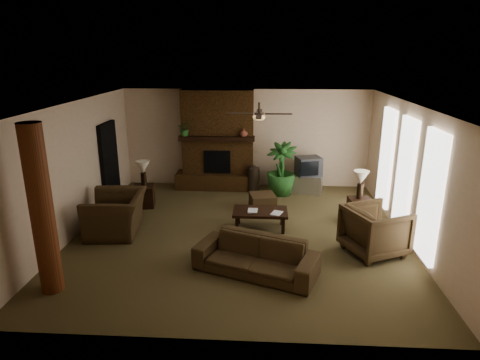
# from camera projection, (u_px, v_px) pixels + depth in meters

# --- Properties ---
(room_shell) EXTENTS (7.00, 7.00, 7.00)m
(room_shell) POSITION_uv_depth(u_px,v_px,m) (239.00, 172.00, 8.62)
(room_shell) COLOR brown
(room_shell) RESTS_ON ground
(fireplace) EXTENTS (2.40, 0.70, 2.80)m
(fireplace) POSITION_uv_depth(u_px,v_px,m) (218.00, 148.00, 11.81)
(fireplace) COLOR #563417
(fireplace) RESTS_ON ground
(windows) EXTENTS (0.08, 3.65, 2.35)m
(windows) POSITION_uv_depth(u_px,v_px,m) (405.00, 174.00, 8.63)
(windows) COLOR white
(windows) RESTS_ON ground
(log_column) EXTENTS (0.36, 0.36, 2.80)m
(log_column) POSITION_uv_depth(u_px,v_px,m) (42.00, 211.00, 6.49)
(log_column) COLOR brown
(log_column) RESTS_ON ground
(doorway) EXTENTS (0.10, 1.00, 2.10)m
(doorway) POSITION_uv_depth(u_px,v_px,m) (110.00, 163.00, 10.63)
(doorway) COLOR black
(doorway) RESTS_ON ground
(ceiling_fan) EXTENTS (1.35, 1.35, 0.37)m
(ceiling_fan) POSITION_uv_depth(u_px,v_px,m) (259.00, 116.00, 8.54)
(ceiling_fan) COLOR black
(ceiling_fan) RESTS_ON ceiling
(sofa) EXTENTS (2.25, 1.37, 0.85)m
(sofa) POSITION_uv_depth(u_px,v_px,m) (256.00, 251.00, 7.33)
(sofa) COLOR #44331D
(sofa) RESTS_ON ground
(armchair_left) EXTENTS (0.99, 1.41, 1.17)m
(armchair_left) POSITION_uv_depth(u_px,v_px,m) (116.00, 207.00, 8.93)
(armchair_left) COLOR #44331D
(armchair_left) RESTS_ON ground
(armchair_right) EXTENTS (1.29, 1.33, 1.05)m
(armchair_right) POSITION_uv_depth(u_px,v_px,m) (375.00, 228.00, 8.01)
(armchair_right) COLOR #44331D
(armchair_right) RESTS_ON ground
(coffee_table) EXTENTS (1.20, 0.70, 0.43)m
(coffee_table) POSITION_uv_depth(u_px,v_px,m) (260.00, 213.00, 9.19)
(coffee_table) COLOR black
(coffee_table) RESTS_ON ground
(ottoman) EXTENTS (0.71, 0.71, 0.40)m
(ottoman) POSITION_uv_depth(u_px,v_px,m) (263.00, 202.00, 10.36)
(ottoman) COLOR #44331D
(ottoman) RESTS_ON ground
(tv_stand) EXTENTS (0.94, 0.68, 0.50)m
(tv_stand) POSITION_uv_depth(u_px,v_px,m) (307.00, 183.00, 11.65)
(tv_stand) COLOR silver
(tv_stand) RESTS_ON ground
(tv) EXTENTS (0.77, 0.68, 0.52)m
(tv) POSITION_uv_depth(u_px,v_px,m) (308.00, 166.00, 11.47)
(tv) COLOR #363639
(tv) RESTS_ON tv_stand
(floor_vase) EXTENTS (0.34, 0.34, 0.77)m
(floor_vase) POSITION_uv_depth(u_px,v_px,m) (253.00, 177.00, 11.63)
(floor_vase) COLOR black
(floor_vase) RESTS_ON ground
(floor_plant) EXTENTS (1.22, 1.63, 0.81)m
(floor_plant) POSITION_uv_depth(u_px,v_px,m) (281.00, 180.00, 11.43)
(floor_plant) COLOR #2A5E25
(floor_plant) RESTS_ON ground
(side_table_left) EXTENTS (0.57, 0.57, 0.55)m
(side_table_left) POSITION_uv_depth(u_px,v_px,m) (144.00, 196.00, 10.56)
(side_table_left) COLOR black
(side_table_left) RESTS_ON ground
(lamp_left) EXTENTS (0.40, 0.40, 0.65)m
(lamp_left) POSITION_uv_depth(u_px,v_px,m) (143.00, 169.00, 10.32)
(lamp_left) COLOR black
(lamp_left) RESTS_ON side_table_left
(side_table_right) EXTENTS (0.54, 0.54, 0.55)m
(side_table_right) POSITION_uv_depth(u_px,v_px,m) (360.00, 210.00, 9.63)
(side_table_right) COLOR black
(side_table_right) RESTS_ON ground
(lamp_right) EXTENTS (0.39, 0.39, 0.65)m
(lamp_right) POSITION_uv_depth(u_px,v_px,m) (361.00, 179.00, 9.47)
(lamp_right) COLOR black
(lamp_right) RESTS_ON side_table_right
(mantel_plant) EXTENTS (0.46, 0.49, 0.33)m
(mantel_plant) POSITION_uv_depth(u_px,v_px,m) (185.00, 130.00, 11.43)
(mantel_plant) COLOR #2A5E25
(mantel_plant) RESTS_ON fireplace
(mantel_vase) EXTENTS (0.27, 0.28, 0.22)m
(mantel_vase) POSITION_uv_depth(u_px,v_px,m) (244.00, 133.00, 11.35)
(mantel_vase) COLOR #944D3B
(mantel_vase) RESTS_ON fireplace
(book_a) EXTENTS (0.22, 0.03, 0.29)m
(book_a) POSITION_uv_depth(u_px,v_px,m) (248.00, 205.00, 9.09)
(book_a) COLOR #999999
(book_a) RESTS_ON coffee_table
(book_b) EXTENTS (0.21, 0.10, 0.29)m
(book_b) POSITION_uv_depth(u_px,v_px,m) (272.00, 207.00, 8.99)
(book_b) COLOR #999999
(book_b) RESTS_ON coffee_table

